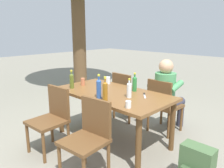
% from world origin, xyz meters
% --- Properties ---
extents(ground_plane, '(24.00, 24.00, 0.00)m').
position_xyz_m(ground_plane, '(0.00, 0.00, 0.00)').
color(ground_plane, gray).
extents(dining_table, '(1.71, 0.90, 0.75)m').
position_xyz_m(dining_table, '(0.00, 0.00, 0.66)').
color(dining_table, brown).
rests_on(dining_table, ground_plane).
extents(chair_far_right, '(0.45, 0.45, 0.87)m').
position_xyz_m(chair_far_right, '(0.38, 0.75, 0.49)').
color(chair_far_right, brown).
rests_on(chair_far_right, ground_plane).
extents(chair_far_left, '(0.45, 0.45, 0.87)m').
position_xyz_m(chair_far_left, '(-0.39, 0.75, 0.49)').
color(chair_far_left, brown).
rests_on(chair_far_left, ground_plane).
extents(chair_near_right, '(0.48, 0.48, 0.87)m').
position_xyz_m(chair_near_right, '(0.38, -0.75, 0.49)').
color(chair_near_right, brown).
rests_on(chair_near_right, ground_plane).
extents(chair_near_left, '(0.47, 0.47, 0.87)m').
position_xyz_m(chair_near_left, '(-0.39, -0.75, 0.49)').
color(chair_near_left, brown).
rests_on(chair_near_left, ground_plane).
extents(person_in_white_shirt, '(0.47, 0.61, 1.18)m').
position_xyz_m(person_in_white_shirt, '(0.38, 0.86, 0.66)').
color(person_in_white_shirt, '#4C935B').
rests_on(person_in_white_shirt, ground_plane).
extents(bottle_clear, '(0.06, 0.06, 0.26)m').
position_xyz_m(bottle_clear, '(0.34, -0.03, 0.86)').
color(bottle_clear, white).
rests_on(bottle_clear, dining_table).
extents(bottle_green, '(0.06, 0.06, 0.27)m').
position_xyz_m(bottle_green, '(0.19, 0.27, 0.86)').
color(bottle_green, '#287A38').
rests_on(bottle_green, dining_table).
extents(bottle_blue, '(0.06, 0.06, 0.32)m').
position_xyz_m(bottle_blue, '(0.08, -0.32, 0.88)').
color(bottle_blue, '#2D56A3').
rests_on(bottle_blue, dining_table).
extents(bottle_olive, '(0.06, 0.06, 0.28)m').
position_xyz_m(bottle_olive, '(-0.59, -0.27, 0.87)').
color(bottle_olive, '#566623').
rests_on(bottle_olive, dining_table).
extents(bottle_amber, '(0.06, 0.06, 0.31)m').
position_xyz_m(bottle_amber, '(0.22, -0.35, 0.88)').
color(bottle_amber, '#996019').
rests_on(bottle_amber, dining_table).
extents(cup_terracotta, '(0.07, 0.07, 0.11)m').
position_xyz_m(cup_terracotta, '(-0.63, -0.03, 0.80)').
color(cup_terracotta, '#BC6B47').
rests_on(cup_terracotta, dining_table).
extents(cup_glass, '(0.08, 0.08, 0.12)m').
position_xyz_m(cup_glass, '(-0.41, 0.32, 0.80)').
color(cup_glass, silver).
rests_on(cup_glass, dining_table).
extents(cup_white, '(0.07, 0.07, 0.08)m').
position_xyz_m(cup_white, '(0.59, -0.34, 0.79)').
color(cup_white, white).
rests_on(cup_white, dining_table).
extents(table_knife, '(0.17, 0.20, 0.01)m').
position_xyz_m(table_knife, '(0.43, 0.19, 0.75)').
color(table_knife, silver).
rests_on(table_knife, dining_table).
extents(backpack_by_near_side, '(0.33, 0.24, 0.46)m').
position_xyz_m(backpack_by_near_side, '(1.34, -0.12, 0.22)').
color(backpack_by_near_side, '#47663D').
rests_on(backpack_by_near_side, ground_plane).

